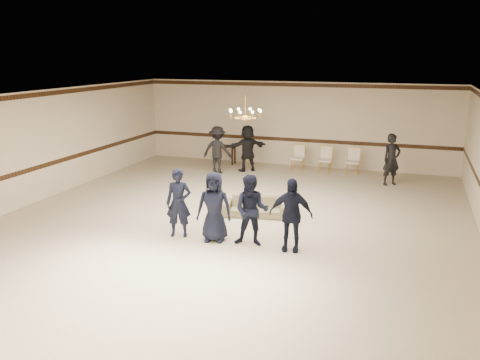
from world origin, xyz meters
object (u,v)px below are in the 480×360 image
object	(u,v)px
adult_left	(218,150)
adult_mid	(247,148)
boy_c	(251,211)
adult_right	(392,160)
boy_a	(179,203)
console_table	(224,154)
settee	(256,206)
boy_b	(214,207)
banquet_chair_mid	(325,160)
chandelier	(245,106)
banquet_chair_left	(298,158)
boy_d	(291,215)
banquet_chair_right	(353,162)

from	to	relation	value
adult_left	adult_mid	distance (m)	1.14
boy_c	adult_right	size ratio (longest dim) A/B	0.96
boy_a	adult_mid	bearing A→B (deg)	80.30
console_table	settee	bearing A→B (deg)	-55.99
adult_right	settee	bearing A→B (deg)	-160.90
boy_b	banquet_chair_mid	size ratio (longest dim) A/B	1.76
chandelier	banquet_chair_left	bearing A→B (deg)	86.31
boy_d	banquet_chair_mid	distance (m)	7.73
chandelier	boy_c	distance (m)	3.40
boy_b	boy_d	size ratio (longest dim) A/B	1.00
chandelier	boy_a	distance (m)	3.35
adult_right	boy_c	bearing A→B (deg)	-147.66
chandelier	adult_right	world-z (taller)	chandelier
banquet_chair_left	banquet_chair_right	size ratio (longest dim) A/B	1.00
boy_d	boy_c	bearing A→B (deg)	174.57
boy_d	adult_left	bearing A→B (deg)	118.26
boy_c	banquet_chair_right	size ratio (longest dim) A/B	1.76
boy_a	adult_right	bearing A→B (deg)	41.18
boy_a	boy_b	world-z (taller)	same
boy_a	banquet_chair_right	xyz separation A→B (m)	(3.14, 7.70, -0.35)
boy_d	adult_right	distance (m)	6.86
boy_b	settee	xyz separation A→B (m)	(0.37, 2.08, -0.56)
chandelier	adult_left	distance (m)	4.89
adult_left	boy_d	bearing A→B (deg)	125.61
console_table	boy_a	bearing A→B (deg)	-70.98
boy_a	boy_b	size ratio (longest dim) A/B	1.00
chandelier	boy_c	bearing A→B (deg)	-68.47
adult_right	banquet_chair_mid	xyz separation A→B (m)	(-2.35, 1.08, -0.39)
boy_b	adult_right	xyz separation A→B (m)	(3.59, 6.62, 0.04)
adult_mid	settee	bearing A→B (deg)	70.17
boy_c	adult_mid	xyz separation A→B (m)	(-2.41, 7.02, 0.04)
chandelier	adult_left	world-z (taller)	chandelier
boy_a	settee	size ratio (longest dim) A/B	0.91
banquet_chair_left	adult_mid	bearing A→B (deg)	-153.48
adult_mid	boy_a	bearing A→B (deg)	54.35
adult_left	console_table	world-z (taller)	adult_left
boy_a	boy_c	world-z (taller)	same
settee	adult_mid	bearing A→B (deg)	100.40
settee	boy_c	bearing A→B (deg)	-85.98
boy_d	banquet_chair_left	world-z (taller)	boy_d
boy_a	adult_mid	size ratio (longest dim) A/B	0.96
boy_d	banquet_chair_mid	bearing A→B (deg)	88.74
settee	boy_b	bearing A→B (deg)	-110.40
console_table	adult_mid	bearing A→B (deg)	-29.36
banquet_chair_left	banquet_chair_mid	distance (m)	1.00
boy_a	console_table	distance (m)	8.13
adult_left	banquet_chair_left	bearing A→B (deg)	-150.61
boy_d	adult_right	world-z (taller)	adult_right
chandelier	banquet_chair_left	world-z (taller)	chandelier
banquet_chair_left	console_table	size ratio (longest dim) A/B	1.06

